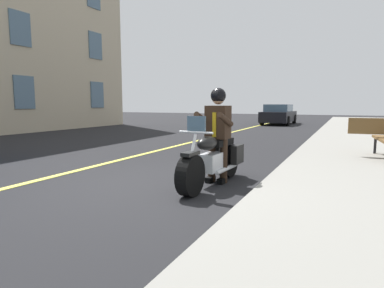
# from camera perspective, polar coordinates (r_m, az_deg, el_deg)

# --- Properties ---
(ground_plane) EXTENTS (80.00, 80.00, 0.00)m
(ground_plane) POSITION_cam_1_polar(r_m,az_deg,el_deg) (5.89, -8.66, -7.21)
(ground_plane) COLOR black
(lane_center_stripe) EXTENTS (60.00, 0.16, 0.01)m
(lane_center_stripe) POSITION_cam_1_polar(r_m,az_deg,el_deg) (7.18, -22.00, -4.99)
(lane_center_stripe) COLOR #E5DB4C
(lane_center_stripe) RESTS_ON ground_plane
(motorcycle_main) EXTENTS (2.22, 0.65, 1.26)m
(motorcycle_main) POSITION_cam_1_polar(r_m,az_deg,el_deg) (5.79, 3.78, -2.82)
(motorcycle_main) COLOR black
(motorcycle_main) RESTS_ON ground_plane
(rider_main) EXTENTS (0.64, 0.57, 1.74)m
(rider_main) POSITION_cam_1_polar(r_m,az_deg,el_deg) (5.89, 4.58, 3.08)
(rider_main) COLOR black
(rider_main) RESTS_ON ground_plane
(car_dark) EXTENTS (4.60, 1.92, 1.40)m
(car_dark) POSITION_cam_1_polar(r_m,az_deg,el_deg) (23.57, 15.16, 5.09)
(car_dark) COLOR black
(car_dark) RESTS_ON ground_plane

